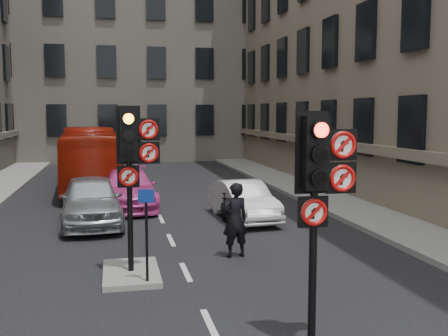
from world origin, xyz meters
name	(u,v)px	position (x,y,z in m)	size (l,w,h in m)	color
pavement_right	(348,204)	(7.20, 12.00, 0.08)	(3.00, 50.00, 0.16)	gray
centre_island	(131,273)	(-1.20, 5.00, 0.06)	(1.20, 2.00, 0.12)	gray
building_far	(129,33)	(0.00, 38.00, 10.00)	(30.00, 14.00, 20.00)	slate
signal_near	(320,178)	(1.49, 0.99, 2.58)	(0.91, 0.40, 3.58)	black
signal_far	(133,152)	(-1.11, 4.99, 2.70)	(0.91, 0.40, 3.58)	black
car_silver	(91,200)	(-2.24, 10.56, 0.78)	(1.85, 4.59, 1.56)	#9B9FA3
car_white	(244,201)	(2.67, 10.33, 0.64)	(1.35, 3.87, 1.28)	silver
car_pink	(128,189)	(-1.00, 13.38, 0.71)	(1.98, 4.86, 1.41)	#CD3C91
bus_red	(89,158)	(-2.63, 18.89, 1.44)	(2.41, 10.31, 2.87)	#9A1B0B
motorcycle	(226,209)	(1.96, 9.75, 0.49)	(0.46, 1.61, 0.97)	black
motorcyclist	(235,220)	(1.36, 6.00, 0.93)	(0.67, 0.44, 1.85)	black
info_sign	(147,222)	(-0.90, 4.18, 1.34)	(0.33, 0.12, 1.90)	black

